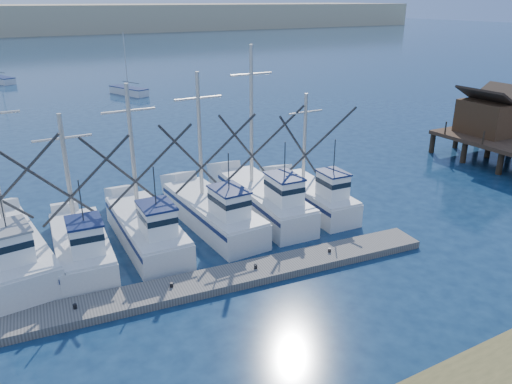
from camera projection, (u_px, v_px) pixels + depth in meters
ground at (394, 301)px, 21.36m from camera, size 500.00×500.00×0.00m
floating_dock at (149, 296)px, 21.40m from camera, size 27.80×4.53×0.37m
dune_ridge at (2, 19)px, 190.22m from camera, size 360.00×60.00×10.00m
trawler_fleet at (115, 236)px, 25.00m from camera, size 26.79×8.91×9.74m
sailboat_near at (129, 91)px, 67.30m from camera, size 3.91×6.59×8.10m
sailboat_far at (0, 80)px, 76.49m from camera, size 3.98×6.17×8.10m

